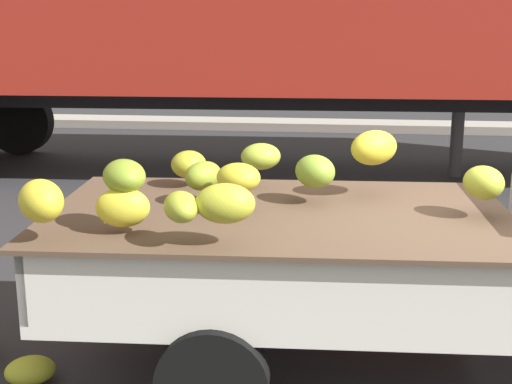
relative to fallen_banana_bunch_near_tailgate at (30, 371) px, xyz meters
name	(u,v)px	position (x,y,z in m)	size (l,w,h in m)	color
ground	(503,377)	(3.03, 0.43, -0.09)	(220.00, 220.00, 0.00)	#28282B
curb_strip	(394,126)	(3.03, 10.47, -0.01)	(80.00, 0.80, 0.16)	gray
fallen_banana_bunch_near_tailgate	(30,371)	(0.00, 0.00, 0.00)	(0.32, 0.23, 0.19)	#ACAD2C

